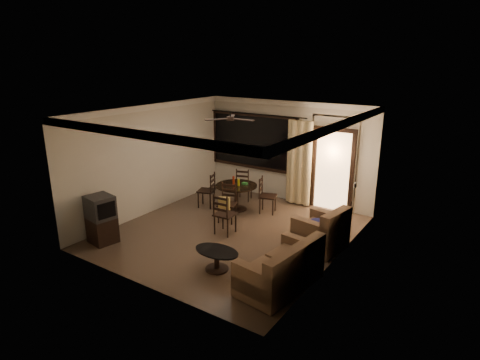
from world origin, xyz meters
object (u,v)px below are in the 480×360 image
Objects in this scene: dining_table at (236,190)px; dining_chair_south at (227,210)px; dining_chair_west at (207,197)px; sofa at (283,271)px; side_chair at (225,222)px; dining_chair_north at (244,190)px; coffee_table at (217,257)px; dining_chair_east at (267,202)px; armchair at (323,233)px; tv_cabinet at (101,219)px.

dining_table is 0.89m from dining_chair_south.
dining_chair_west is 0.56× the size of sofa.
dining_table is 1.11× the size of side_chair.
coffee_table is (1.74, -3.60, -0.01)m from dining_chair_north.
dining_chair_north is at bearing 46.76° from dining_chair_east.
dining_chair_west is at bearing 134.30° from dining_chair_south.
sofa is at bearing -80.17° from armchair.
side_chair is at bearing 156.53° from sofa.
armchair is (-0.01, 1.80, 0.03)m from sofa.
sofa is at bearing -164.16° from dining_chair_east.
dining_table is at bearing 117.48° from coffee_table.
tv_cabinet is 4.20m from sofa.
dining_chair_east is 0.89× the size of tv_cabinet.
dining_chair_south reaches higher than sofa.
dining_table is 1.15× the size of dining_chair_south.
sofa is at bearing 5.16° from coffee_table.
dining_chair_west is 1.85m from side_chair.
armchair is at bearing -170.92° from side_chair.
dining_chair_east is 0.91× the size of armchair.
dining_chair_north is 4.65m from sofa.
dining_chair_south is at bearing -61.69° from side_chair.
side_chair is (0.89, -2.17, 0.01)m from dining_chair_north.
dining_chair_south is 0.56× the size of sofa.
armchair is (2.03, -1.20, 0.10)m from dining_chair_east.
dining_chair_south is (-0.52, -1.08, 0.02)m from dining_chair_east.
dining_chair_north is at bearing 133.24° from dining_chair_west.
dining_table is 0.87m from dining_chair_east.
dining_chair_east is 0.96× the size of side_chair.
tv_cabinet reaches higher than dining_chair_east.
dining_chair_north is at bearing 90.00° from dining_chair_south.
dining_chair_west reaches higher than coffee_table.
tv_cabinet is at bearing 39.80° from side_chair.
tv_cabinet reaches higher than side_chair.
side_chair reaches higher than coffee_table.
dining_chair_south is at bearing 120.80° from coffee_table.
coffee_table is (-1.34, -1.92, -0.11)m from armchair.
dining_chair_north is 4.00m from coffee_table.
dining_table is at bearing 89.91° from dining_chair_east.
dining_chair_north is (-0.25, 0.74, -0.26)m from dining_table.
dining_table is 1.19× the size of coffee_table.
dining_chair_west is 1.20m from dining_chair_south.
dining_chair_east and dining_chair_south have the same top height.
dining_chair_north is at bearing 115.72° from coffee_table.
side_chair is at bearing -76.65° from dining_chair_south.
sofa is at bearing 113.13° from dining_chair_north.
dining_chair_north is 0.56× the size of sofa.
coffee_table is at bearing -167.28° from sofa.
sofa is at bearing 16.85° from tv_cabinet.
coffee_table is 1.67m from side_chair.
dining_chair_east is at bearing 90.00° from dining_chair_west.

